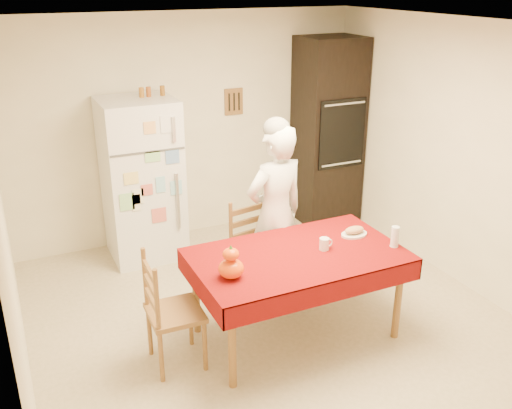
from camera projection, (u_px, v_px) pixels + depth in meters
floor at (278, 328)px, 4.94m from camera, size 4.50×4.50×0.00m
room_shell at (281, 147)px, 4.33m from camera, size 4.02×4.52×2.51m
refrigerator at (142, 180)px, 5.94m from camera, size 0.75×0.74×1.70m
oven_cabinet at (328, 132)px, 6.78m from camera, size 0.70×0.62×2.20m
dining_table at (297, 261)px, 4.60m from camera, size 1.70×1.00×0.76m
chair_far at (254, 246)px, 5.27m from camera, size 0.49×0.47×0.95m
chair_left at (166, 308)px, 4.29m from camera, size 0.41×0.43×0.95m
seated_woman at (275, 214)px, 5.13m from camera, size 0.67×0.49×1.67m
coffee_mug at (324, 244)px, 4.62m from camera, size 0.08×0.08×0.10m
pumpkin_lower at (231, 269)px, 4.19m from camera, size 0.19×0.19×0.14m
pumpkin_upper at (231, 254)px, 4.14m from camera, size 0.12×0.12×0.09m
wine_glass at (395, 237)px, 4.66m from camera, size 0.07×0.07×0.18m
bread_plate at (354, 234)px, 4.89m from camera, size 0.24×0.24×0.02m
bread_loaf at (354, 230)px, 4.87m from camera, size 0.18×0.10×0.06m
spice_jar_left at (141, 92)px, 5.68m from camera, size 0.05×0.05×0.10m
spice_jar_mid at (149, 92)px, 5.70m from camera, size 0.05×0.05×0.10m
spice_jar_right at (162, 91)px, 5.76m from camera, size 0.05×0.05×0.10m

